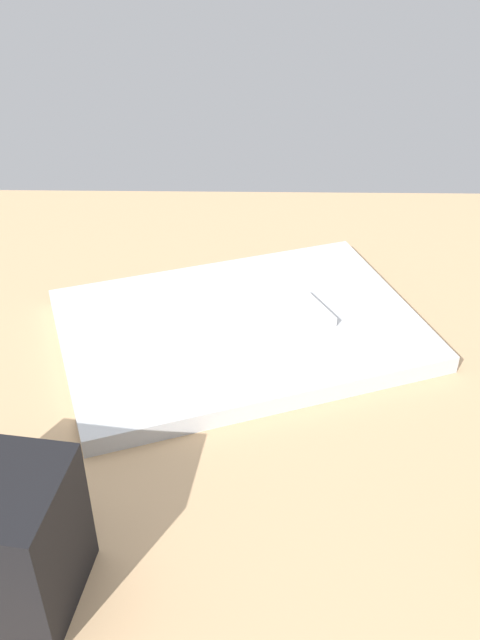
# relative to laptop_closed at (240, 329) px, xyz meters

# --- Properties ---
(desk_surface) EXTENTS (1.20, 0.80, 0.03)m
(desk_surface) POSITION_rel_laptop_closed_xyz_m (-0.09, -0.05, -0.02)
(desk_surface) COLOR tan
(desk_surface) RESTS_ON ground
(laptop_closed) EXTENTS (0.41, 0.35, 0.02)m
(laptop_closed) POSITION_rel_laptop_closed_xyz_m (0.00, 0.00, 0.00)
(laptop_closed) COLOR #B7BABC
(laptop_closed) RESTS_ON desk_surface
(cell_phone_on_laptop) EXTENTS (0.11, 0.10, 0.01)m
(cell_phone_on_laptop) POSITION_rel_laptop_closed_xyz_m (0.04, -0.00, 0.01)
(cell_phone_on_laptop) COLOR silver
(cell_phone_on_laptop) RESTS_ON laptop_closed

